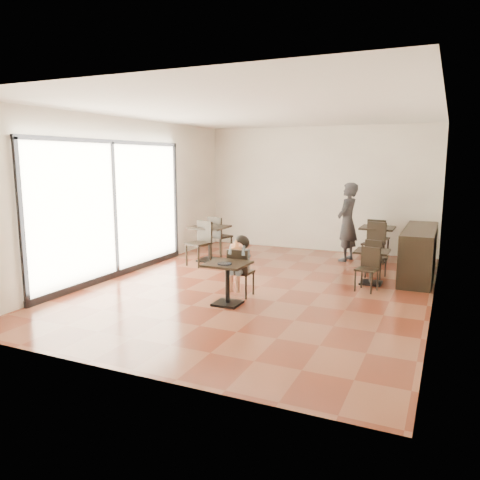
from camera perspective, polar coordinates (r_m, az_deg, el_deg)
The scene contains 23 objects.
floor at distance 8.86m, azimuth 2.50°, elevation -5.65°, with size 6.00×8.00×0.01m, color brown.
ceiling at distance 8.59m, azimuth 2.67°, elevation 15.40°, with size 6.00×8.00×0.01m, color white.
wall_back at distance 12.38m, azimuth 9.50°, elevation 6.14°, with size 6.00×0.01×3.20m, color white.
wall_front at distance 5.11m, azimuth -14.28°, elevation 0.97°, with size 6.00×0.01×3.20m, color white.
wall_left at distance 10.08m, azimuth -13.54°, elevation 5.20°, with size 0.01×8.00×3.20m, color white.
wall_right at distance 7.98m, azimuth 23.07°, elevation 3.56°, with size 0.01×8.00×3.20m, color white.
storefront_window at distance 9.69m, azimuth -15.16°, elevation 3.77°, with size 0.04×4.50×2.60m, color white.
child_table at distance 7.68m, azimuth -1.54°, elevation -5.35°, with size 0.66×0.66×0.70m, color black, non-canonical shape.
child_chair at distance 8.15m, azimuth 0.14°, elevation -3.95°, with size 0.38×0.38×0.84m, color black, non-canonical shape.
child at distance 8.12m, azimuth 0.15°, elevation -3.21°, with size 0.38×0.53×1.06m, color gray, non-canonical shape.
plate at distance 7.51m, azimuth -1.89°, elevation -2.90°, with size 0.24×0.24×0.01m, color black.
pizza_slice at distance 7.87m, azimuth -0.42°, elevation -0.73°, with size 0.25×0.19×0.06m, color #F0D57E, non-canonical shape.
adult_patron at distance 11.20m, azimuth 12.94°, elevation 2.15°, with size 0.67×0.44×1.84m, color #333236.
cafe_table_mid at distance 9.30m, azimuth 15.74°, elevation -3.20°, with size 0.62×0.62×0.65m, color black, non-canonical shape.
cafe_table_left at distance 10.98m, azimuth -3.68°, elevation -0.44°, with size 0.78×0.78×0.83m, color black, non-canonical shape.
cafe_table_back at distance 11.47m, azimuth 16.33°, elevation -0.44°, with size 0.76×0.76×0.80m, color black, non-canonical shape.
chair_mid_a at distance 9.82m, azimuth 16.24°, elevation -2.15°, with size 0.35×0.35×0.79m, color black, non-canonical shape.
chair_mid_b at distance 8.76m, azimuth 15.21°, elevation -3.53°, with size 0.35×0.35×0.79m, color black, non-canonical shape.
chair_left_a at distance 11.45m, azimuth -2.40°, elevation 0.42°, with size 0.45×0.45×0.99m, color black, non-canonical shape.
chair_left_b at distance 10.49m, azimuth -5.09°, elevation -0.47°, with size 0.45×0.45×0.99m, color black, non-canonical shape.
chair_back_a at distance 11.69m, azimuth 16.52°, elevation 0.14°, with size 0.43×0.43×0.96m, color black, non-canonical shape.
chair_back_b at distance 10.92m, azimuth 15.94°, elevation -0.49°, with size 0.43×0.43×0.96m, color black, non-canonical shape.
service_counter at distance 10.13m, azimuth 20.97°, elevation -1.44°, with size 0.60×2.40×1.00m, color black.
Camera 1 is at (3.16, -7.94, 2.35)m, focal length 35.00 mm.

